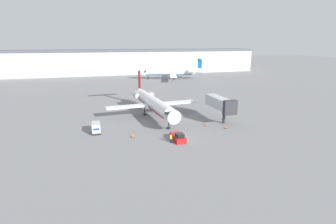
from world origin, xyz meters
TOP-DOWN VIEW (x-y plane):
  - ground_plane at (0.00, 0.00)m, footprint 600.00×600.00m
  - terminal_building at (0.00, 120.00)m, footprint 180.00×16.80m
  - airplane_main at (-1.01, 19.52)m, footprint 24.54×30.60m
  - pushback_tug at (-0.50, -0.01)m, footprint 2.01×4.73m
  - luggage_cart at (-15.98, 9.23)m, footprint 1.74×3.42m
  - worker_near_tug at (-2.19, -0.61)m, footprint 0.40×0.24m
  - traffic_cone_left at (-8.90, 4.32)m, footprint 0.53×0.53m
  - traffic_cone_right at (8.90, 7.25)m, footprint 0.52×0.52m
  - traffic_cone_mid at (12.33, 4.12)m, footprint 0.54×0.54m
  - airplane_parked_far_left at (25.54, 87.59)m, footprint 32.98×33.76m
  - jet_bridge at (13.76, 9.90)m, footprint 3.20×11.24m

SIDE VIEW (x-z plane):
  - ground_plane at x=0.00m, z-range 0.00..0.00m
  - traffic_cone_mid at x=12.33m, z-range -0.02..0.67m
  - traffic_cone_right at x=8.90m, z-range -0.02..0.82m
  - traffic_cone_left at x=-8.90m, z-range -0.02..0.82m
  - pushback_tug at x=-0.50m, z-range -0.23..1.54m
  - worker_near_tug at x=-2.19m, z-range 0.03..1.69m
  - luggage_cart at x=-15.98m, z-range 0.00..2.29m
  - airplane_main at x=-1.01m, z-range -1.82..9.10m
  - airplane_parked_far_left at x=25.54m, z-range -1.59..9.33m
  - jet_bridge at x=13.76m, z-range 1.35..7.54m
  - terminal_building at x=0.00m, z-range 0.03..14.93m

